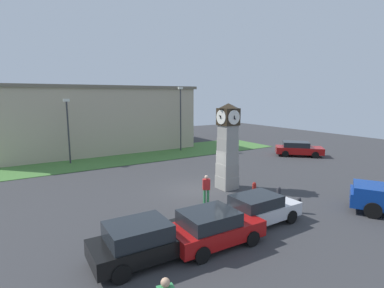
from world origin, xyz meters
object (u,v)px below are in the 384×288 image
at_px(bollard_near_tower, 299,205).
at_px(car_near_tower, 213,227).
at_px(pedestrian_by_cars, 206,187).
at_px(street_lamp_near_road, 181,115).
at_px(car_end_of_row, 298,149).
at_px(bollard_far_row, 254,191).
at_px(clock_tower, 228,147).
at_px(street_lamp_far_side, 68,126).
at_px(car_navy_sedan, 143,241).
at_px(car_by_building, 259,209).
at_px(bollard_mid_row, 278,197).

relative_size(bollard_near_tower, car_near_tower, 0.22).
height_order(pedestrian_by_cars, street_lamp_near_road, street_lamp_near_road).
distance_m(car_near_tower, car_end_of_row, 20.40).
bearing_deg(bollard_far_row, clock_tower, 87.47).
xyz_separation_m(clock_tower, street_lamp_far_side, (-7.23, 12.91, 0.58)).
bearing_deg(car_navy_sedan, bollard_near_tower, -0.62).
xyz_separation_m(car_by_building, car_end_of_row, (14.76, 9.49, 0.01)).
height_order(clock_tower, car_navy_sedan, clock_tower).
height_order(clock_tower, car_near_tower, clock_tower).
bearing_deg(car_end_of_row, street_lamp_near_road, 134.37).
relative_size(car_by_building, street_lamp_far_side, 0.69).
xyz_separation_m(clock_tower, bollard_far_row, (-0.12, -2.61, -2.20)).
xyz_separation_m(clock_tower, car_near_tower, (-5.18, -5.55, -1.99)).
height_order(pedestrian_by_cars, street_lamp_far_side, street_lamp_far_side).
relative_size(car_navy_sedan, street_lamp_far_side, 0.71).
distance_m(car_near_tower, street_lamp_far_side, 18.75).
bearing_deg(car_navy_sedan, street_lamp_near_road, 56.31).
height_order(bollard_mid_row, car_by_building, car_by_building).
xyz_separation_m(car_navy_sedan, street_lamp_near_road, (12.15, 18.22, 3.16)).
bearing_deg(street_lamp_far_side, car_end_of_row, -23.12).
height_order(car_near_tower, car_by_building, car_near_tower).
bearing_deg(street_lamp_far_side, clock_tower, -60.76).
bearing_deg(pedestrian_by_cars, car_end_of_row, 21.36).
height_order(car_navy_sedan, car_by_building, car_navy_sedan).
xyz_separation_m(bollard_far_row, car_near_tower, (-5.07, -2.94, 0.20)).
height_order(bollard_near_tower, car_near_tower, car_near_tower).
bearing_deg(street_lamp_near_road, car_by_building, -109.16).
bearing_deg(bollard_mid_row, street_lamp_near_road, 77.22).
relative_size(bollard_near_tower, street_lamp_far_side, 0.15).
height_order(bollard_mid_row, car_navy_sedan, car_navy_sedan).
bearing_deg(clock_tower, street_lamp_far_side, 119.24).
xyz_separation_m(bollard_mid_row, street_lamp_far_side, (-7.48, 16.99, 2.75)).
xyz_separation_m(bollard_far_row, street_lamp_near_road, (4.26, 15.70, 3.38)).
relative_size(car_near_tower, street_lamp_near_road, 0.57).
distance_m(car_near_tower, street_lamp_near_road, 21.08).
bearing_deg(car_near_tower, street_lamp_far_side, 96.33).
bearing_deg(street_lamp_far_side, bollard_far_row, -65.37).
bearing_deg(pedestrian_by_cars, clock_tower, 29.69).
xyz_separation_m(street_lamp_near_road, street_lamp_far_side, (-11.37, -0.18, -0.60)).
bearing_deg(clock_tower, car_near_tower, -133.04).
relative_size(car_by_building, car_end_of_row, 0.87).
bearing_deg(car_end_of_row, bollard_mid_row, -145.40).
height_order(bollard_far_row, street_lamp_far_side, street_lamp_far_side).
relative_size(bollard_far_row, street_lamp_far_side, 0.19).
height_order(car_by_building, pedestrian_by_cars, pedestrian_by_cars).
distance_m(bollard_near_tower, street_lamp_far_side, 19.92).
height_order(bollard_far_row, street_lamp_near_road, street_lamp_near_road).
bearing_deg(bollard_mid_row, pedestrian_by_cars, 139.47).
distance_m(bollard_far_row, car_by_building, 3.18).
xyz_separation_m(bollard_near_tower, car_near_tower, (-5.66, -0.32, 0.32)).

